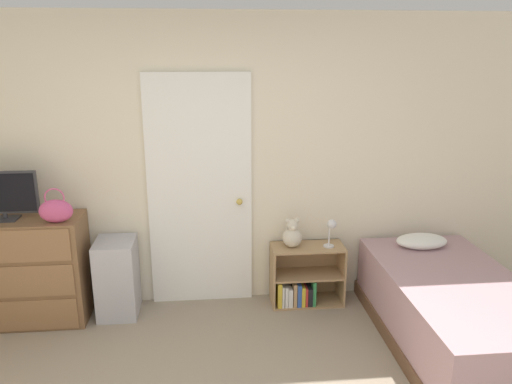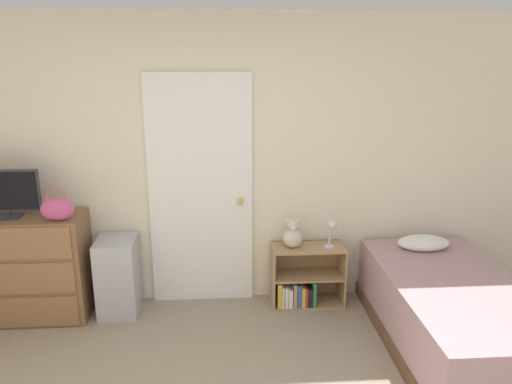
# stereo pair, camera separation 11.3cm
# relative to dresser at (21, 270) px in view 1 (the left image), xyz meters

# --- Properties ---
(wall_back) EXTENTS (10.00, 0.06, 2.55)m
(wall_back) POSITION_rel_dresser_xyz_m (1.63, 0.28, 0.82)
(wall_back) COLOR beige
(wall_back) RESTS_ON ground_plane
(door_closed) EXTENTS (0.91, 0.09, 2.06)m
(door_closed) POSITION_rel_dresser_xyz_m (1.51, 0.22, 0.57)
(door_closed) COLOR white
(door_closed) RESTS_ON ground_plane
(dresser) EXTENTS (1.06, 0.45, 0.92)m
(dresser) POSITION_rel_dresser_xyz_m (0.00, 0.00, 0.00)
(dresser) COLOR brown
(dresser) RESTS_ON ground_plane
(tv) EXTENTS (0.55, 0.16, 0.40)m
(tv) POSITION_rel_dresser_xyz_m (-0.05, -0.02, 0.67)
(tv) COLOR #2D2D33
(tv) RESTS_ON dresser
(handbag) EXTENTS (0.26, 0.12, 0.28)m
(handbag) POSITION_rel_dresser_xyz_m (0.38, -0.12, 0.56)
(handbag) COLOR #C64C7F
(handbag) RESTS_ON dresser
(storage_bin) EXTENTS (0.33, 0.39, 0.68)m
(storage_bin) POSITION_rel_dresser_xyz_m (0.78, 0.03, -0.12)
(storage_bin) COLOR #ADADB7
(storage_bin) RESTS_ON ground_plane
(bookshelf) EXTENTS (0.65, 0.30, 0.55)m
(bookshelf) POSITION_rel_dresser_xyz_m (2.40, 0.08, -0.25)
(bookshelf) COLOR tan
(bookshelf) RESTS_ON ground_plane
(teddy_bear) EXTENTS (0.17, 0.17, 0.27)m
(teddy_bear) POSITION_rel_dresser_xyz_m (2.31, 0.07, 0.21)
(teddy_bear) COLOR beige
(teddy_bear) RESTS_ON bookshelf
(desk_lamp) EXTENTS (0.11, 0.10, 0.26)m
(desk_lamp) POSITION_rel_dresser_xyz_m (2.65, 0.03, 0.27)
(desk_lamp) COLOR silver
(desk_lamp) RESTS_ON bookshelf
(bed) EXTENTS (1.01, 1.90, 0.67)m
(bed) POSITION_rel_dresser_xyz_m (3.45, -0.71, -0.18)
(bed) COLOR brown
(bed) RESTS_ON ground_plane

